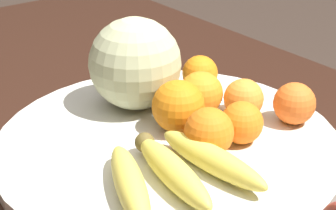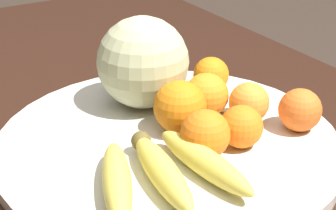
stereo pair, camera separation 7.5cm
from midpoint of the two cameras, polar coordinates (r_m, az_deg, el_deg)
name	(u,v)px [view 1 (the left image)]	position (r m, az deg, el deg)	size (l,w,h in m)	color
fruit_bowl	(168,142)	(0.78, -2.77, -3.86)	(0.48, 0.48, 0.02)	silver
melon	(135,63)	(0.84, -5.95, 4.17)	(0.14, 0.14, 0.14)	#B2B789
banana_bunch	(172,170)	(0.67, -2.77, -6.74)	(0.19, 0.18, 0.03)	brown
orange_front_left	(246,100)	(0.81, 5.33, 0.48)	(0.06, 0.06, 0.06)	orange
orange_front_right	(178,106)	(0.77, -1.72, -0.21)	(0.07, 0.07, 0.07)	orange
orange_mid_center	(200,73)	(0.90, 0.90, 3.21)	(0.06, 0.06, 0.06)	orange
orange_back_left	(209,132)	(0.72, 1.21, -2.86)	(0.06, 0.06, 0.06)	orange
orange_back_right	(242,123)	(0.75, 4.69, -1.88)	(0.06, 0.06, 0.06)	orange
orange_top_small	(294,103)	(0.81, 10.16, 0.09)	(0.06, 0.06, 0.06)	orange
orange_side_extra	(201,93)	(0.82, 0.76, 1.13)	(0.07, 0.07, 0.07)	orange
produce_tag	(223,106)	(0.86, 3.13, -0.12)	(0.10, 0.07, 0.00)	white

